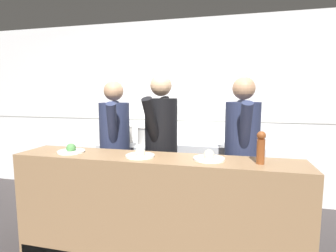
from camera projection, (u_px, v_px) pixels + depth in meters
name	position (u px, v px, depth m)	size (l,w,h in m)	color
ground_plane	(149.00, 244.00, 2.70)	(14.00, 14.00, 0.00)	#383333
wall_back_tiled	(177.00, 110.00, 3.89)	(8.00, 0.06, 2.60)	white
oven_range	(139.00, 172.00, 3.72)	(0.92, 0.71, 0.86)	#38383D
prep_counter	(215.00, 176.00, 3.46)	(1.15, 0.65, 0.91)	#B7BABF
pass_counter	(154.00, 210.00, 2.39)	(2.60, 0.45, 0.98)	#93704C
stock_pot	(124.00, 133.00, 3.71)	(0.27, 0.27, 0.23)	beige
sauce_pot	(149.00, 135.00, 3.57)	(0.34, 0.34, 0.24)	beige
mixing_bowl_steel	(202.00, 138.00, 3.43)	(0.24, 0.24, 0.10)	#B7BABF
chefs_knife	(204.00, 143.00, 3.37)	(0.35, 0.26, 0.02)	#B7BABF
plated_dish_main	(71.00, 150.00, 2.50)	(0.26, 0.26, 0.09)	white
plated_dish_appetiser	(140.00, 154.00, 2.33)	(0.26, 0.26, 0.09)	white
plated_dish_dessert	(209.00, 157.00, 2.22)	(0.27, 0.27, 0.09)	white
pepper_mill	(261.00, 147.00, 2.08)	(0.07, 0.07, 0.26)	brown
chef_head_cook	(115.00, 146.00, 3.04)	(0.44, 0.72, 1.68)	black
chef_sous	(161.00, 146.00, 2.88)	(0.41, 0.76, 1.74)	black
chef_line	(242.00, 152.00, 2.68)	(0.37, 0.75, 1.71)	black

